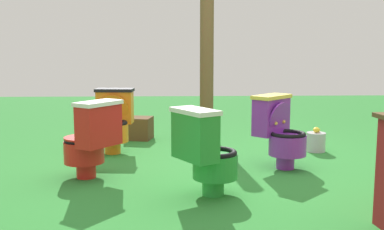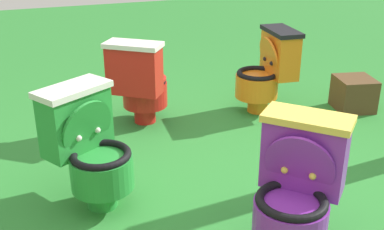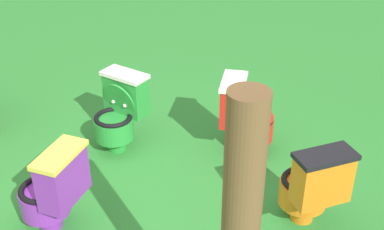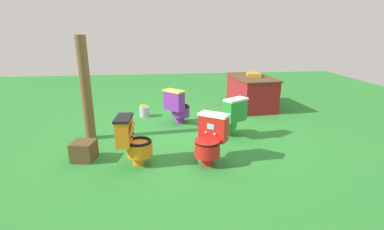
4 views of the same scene
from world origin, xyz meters
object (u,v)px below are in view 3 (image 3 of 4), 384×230
Objects in this scene: toilet_red at (244,116)px; toilet_green at (120,111)px; toilet_purple at (53,189)px; toilet_orange at (312,186)px.

toilet_green is (-1.02, 0.56, 0.00)m from toilet_red.
toilet_red is 1.00× the size of toilet_purple.
toilet_green is (-0.95, 1.67, 0.00)m from toilet_orange.
toilet_green is at bearing 124.13° from toilet_orange.
toilet_orange is at bearing -68.05° from toilet_purple.
toilet_red is 1.85m from toilet_purple.
toilet_red is at bearing 91.05° from toilet_orange.
toilet_purple is at bearing 106.85° from toilet_green.
toilet_green is 1.00× the size of toilet_purple.
toilet_orange and toilet_purple have the same top height.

